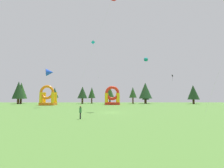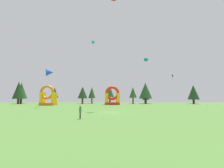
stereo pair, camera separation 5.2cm
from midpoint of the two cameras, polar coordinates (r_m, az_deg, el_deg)
The scene contains 18 objects.
ground_plane at distance 31.84m, azimuth 0.17°, elevation -9.68°, with size 120.00×120.00×0.00m, color #548438.
kite_cyan_diamond at distance 49.34m, azimuth -6.41°, elevation 13.58°, with size 3.62×4.36×18.88m.
kite_black_diamond at distance 65.19m, azimuth 19.93°, elevation 2.53°, with size 1.73×2.07×11.08m.
kite_blue_delta at distance 51.25m, azimuth -20.52°, elevation 3.74°, with size 3.01×5.01×11.13m.
kite_teal_delta at distance 60.03m, azimuth 11.50°, elevation 8.34°, with size 4.79×1.49×16.86m.
person_far_side at distance 22.67m, azimuth -10.78°, elevation -9.09°, with size 0.33×0.33×1.74m.
inflatable_orange_dome at distance 63.87m, azimuth 0.06°, elevation -4.70°, with size 5.61×4.70×7.07m.
inflatable_blue_arch at distance 63.94m, azimuth -21.04°, elevation -4.32°, with size 5.25×4.05×7.12m.
tree_row_0 at distance 82.44m, azimuth -29.26°, elevation -1.84°, with size 4.87×4.87×9.67m.
tree_row_1 at distance 83.98m, azimuth -28.56°, elevation -2.00°, with size 5.05×5.05×9.33m.
tree_row_2 at distance 76.27m, azimuth -19.00°, elevation -2.87°, with size 3.36×3.36×6.94m.
tree_row_3 at distance 74.34m, azimuth -10.04°, elevation -2.89°, with size 4.32×4.32×7.54m.
tree_row_4 at distance 77.09m, azimuth -6.91°, elevation -2.97°, with size 3.30×3.30×7.45m.
tree_row_5 at distance 73.23m, azimuth -0.75°, elevation -2.81°, with size 3.86×3.86×7.68m.
tree_row_6 at distance 74.16m, azimuth 7.09°, elevation -2.89°, with size 3.35×3.35×7.33m.
tree_row_7 at distance 76.49m, azimuth 11.27°, elevation -2.24°, with size 5.86×5.86×9.37m.
tree_row_8 at distance 76.30m, azimuth 11.33°, elevation -3.63°, with size 3.20×3.20×6.13m.
tree_row_9 at distance 80.33m, azimuth 25.91°, elevation -2.55°, with size 4.86×4.86×8.13m.
Camera 1 is at (-0.44, -31.71, 2.88)m, focal length 26.84 mm.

